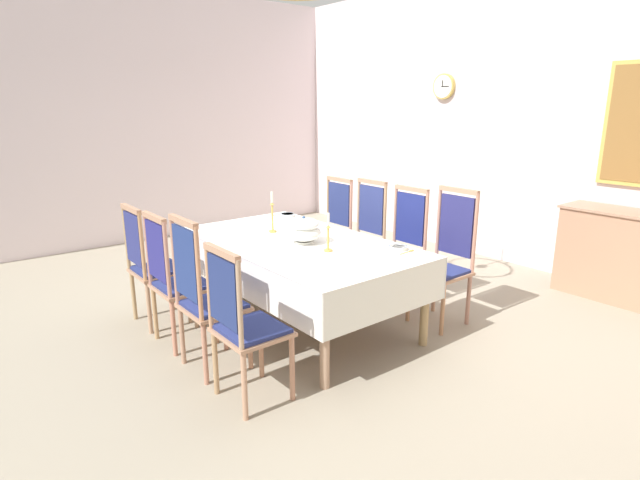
{
  "coord_description": "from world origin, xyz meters",
  "views": [
    {
      "loc": [
        3.43,
        -2.73,
        1.91
      ],
      "look_at": [
        0.19,
        -0.14,
        0.79
      ],
      "focal_mm": 28.46,
      "sensor_mm": 36.0,
      "label": 1
    }
  ],
  "objects_px": {
    "dining_table": "(299,249)",
    "candlestick_west": "(272,216)",
    "chair_north_c": "(401,246)",
    "spoon_secondary": "(284,214)",
    "chair_south_d": "(243,322)",
    "bowl_near_right": "(287,215)",
    "chair_north_a": "(331,227)",
    "chair_south_c": "(204,294)",
    "soup_tureen": "(304,230)",
    "chair_south_a": "(151,263)",
    "candlestick_east": "(328,236)",
    "sideboard": "(637,259)",
    "mounted_clock": "(444,87)",
    "spoon_primary": "(410,251)",
    "chair_north_d": "(446,257)",
    "chair_south_b": "(175,278)",
    "chair_north_b": "(362,235)",
    "bowl_near_left": "(398,247)"
  },
  "relations": [
    {
      "from": "candlestick_west",
      "to": "bowl_near_right",
      "type": "xyz_separation_m",
      "value": [
        -0.47,
        0.5,
        -0.14
      ]
    },
    {
      "from": "soup_tureen",
      "to": "spoon_secondary",
      "type": "distance_m",
      "value": 1.18
    },
    {
      "from": "chair_north_d",
      "to": "bowl_near_right",
      "type": "height_order",
      "value": "chair_north_d"
    },
    {
      "from": "chair_south_a",
      "to": "spoon_primary",
      "type": "xyz_separation_m",
      "value": [
        1.62,
        1.53,
        0.2
      ]
    },
    {
      "from": "mounted_clock",
      "to": "chair_south_d",
      "type": "bearing_deg",
      "value": -67.02
    },
    {
      "from": "bowl_near_left",
      "to": "dining_table",
      "type": "bearing_deg",
      "value": -146.1
    },
    {
      "from": "candlestick_east",
      "to": "sideboard",
      "type": "height_order",
      "value": "candlestick_east"
    },
    {
      "from": "bowl_near_right",
      "to": "spoon_secondary",
      "type": "relative_size",
      "value": 0.85
    },
    {
      "from": "chair_south_d",
      "to": "chair_north_c",
      "type": "bearing_deg",
      "value": 104.58
    },
    {
      "from": "chair_south_a",
      "to": "chair_south_c",
      "type": "relative_size",
      "value": 0.93
    },
    {
      "from": "chair_south_d",
      "to": "candlestick_east",
      "type": "relative_size",
      "value": 3.37
    },
    {
      "from": "dining_table",
      "to": "chair_south_d",
      "type": "bearing_deg",
      "value": -52.37
    },
    {
      "from": "spoon_secondary",
      "to": "chair_south_d",
      "type": "bearing_deg",
      "value": -29.03
    },
    {
      "from": "dining_table",
      "to": "chair_south_b",
      "type": "relative_size",
      "value": 2.0
    },
    {
      "from": "candlestick_east",
      "to": "spoon_primary",
      "type": "height_order",
      "value": "candlestick_east"
    },
    {
      "from": "chair_south_d",
      "to": "bowl_near_right",
      "type": "bearing_deg",
      "value": 137.57
    },
    {
      "from": "chair_north_c",
      "to": "spoon_secondary",
      "type": "distance_m",
      "value": 1.34
    },
    {
      "from": "candlestick_east",
      "to": "spoon_secondary",
      "type": "distance_m",
      "value": 1.48
    },
    {
      "from": "chair_south_b",
      "to": "mounted_clock",
      "type": "xyz_separation_m",
      "value": [
        -0.67,
        4.09,
        1.56
      ]
    },
    {
      "from": "chair_north_d",
      "to": "dining_table",
      "type": "bearing_deg",
      "value": 52.6
    },
    {
      "from": "chair_south_c",
      "to": "bowl_near_right",
      "type": "xyz_separation_m",
      "value": [
        -1.13,
        1.52,
        0.19
      ]
    },
    {
      "from": "chair_north_c",
      "to": "chair_south_d",
      "type": "height_order",
      "value": "chair_north_c"
    },
    {
      "from": "chair_north_c",
      "to": "sideboard",
      "type": "bearing_deg",
      "value": -128.66
    },
    {
      "from": "chair_south_b",
      "to": "candlestick_west",
      "type": "height_order",
      "value": "candlestick_west"
    },
    {
      "from": "chair_north_b",
      "to": "bowl_near_left",
      "type": "distance_m",
      "value": 1.15
    },
    {
      "from": "chair_north_a",
      "to": "chair_south_c",
      "type": "bearing_deg",
      "value": 117.02
    },
    {
      "from": "chair_north_d",
      "to": "candlestick_west",
      "type": "distance_m",
      "value": 1.61
    },
    {
      "from": "chair_south_c",
      "to": "spoon_secondary",
      "type": "relative_size",
      "value": 6.62
    },
    {
      "from": "chair_south_b",
      "to": "candlestick_east",
      "type": "xyz_separation_m",
      "value": [
        0.68,
        1.02,
        0.31
      ]
    },
    {
      "from": "soup_tureen",
      "to": "chair_south_d",
      "type": "bearing_deg",
      "value": -55.21
    },
    {
      "from": "chair_north_b",
      "to": "bowl_near_left",
      "type": "bearing_deg",
      "value": 151.36
    },
    {
      "from": "chair_north_a",
      "to": "chair_south_c",
      "type": "relative_size",
      "value": 0.96
    },
    {
      "from": "chair_south_b",
      "to": "bowl_near_left",
      "type": "xyz_separation_m",
      "value": [
        1.0,
        1.51,
        0.21
      ]
    },
    {
      "from": "chair_south_c",
      "to": "spoon_primary",
      "type": "xyz_separation_m",
      "value": [
        0.57,
        1.54,
        0.17
      ]
    },
    {
      "from": "dining_table",
      "to": "soup_tureen",
      "type": "height_order",
      "value": "soup_tureen"
    },
    {
      "from": "spoon_secondary",
      "to": "sideboard",
      "type": "xyz_separation_m",
      "value": [
        2.66,
        2.3,
        -0.31
      ]
    },
    {
      "from": "chair_south_c",
      "to": "spoon_secondary",
      "type": "height_order",
      "value": "chair_south_c"
    },
    {
      "from": "chair_north_d",
      "to": "candlestick_east",
      "type": "relative_size",
      "value": 3.8
    },
    {
      "from": "candlestick_west",
      "to": "chair_south_d",
      "type": "bearing_deg",
      "value": -40.63
    },
    {
      "from": "mounted_clock",
      "to": "chair_north_c",
      "type": "bearing_deg",
      "value": -59.51
    },
    {
      "from": "chair_north_a",
      "to": "mounted_clock",
      "type": "bearing_deg",
      "value": -85.72
    },
    {
      "from": "chair_north_a",
      "to": "chair_north_c",
      "type": "distance_m",
      "value": 1.05
    },
    {
      "from": "soup_tureen",
      "to": "dining_table",
      "type": "bearing_deg",
      "value": 180.0
    },
    {
      "from": "dining_table",
      "to": "candlestick_west",
      "type": "distance_m",
      "value": 0.46
    },
    {
      "from": "bowl_near_right",
      "to": "chair_north_c",
      "type": "bearing_deg",
      "value": 25.22
    },
    {
      "from": "chair_north_c",
      "to": "chair_south_d",
      "type": "distance_m",
      "value": 2.12
    },
    {
      "from": "soup_tureen",
      "to": "chair_south_a",
      "type": "bearing_deg",
      "value": -130.38
    },
    {
      "from": "candlestick_west",
      "to": "sideboard",
      "type": "height_order",
      "value": "candlestick_west"
    },
    {
      "from": "chair_south_d",
      "to": "bowl_near_right",
      "type": "distance_m",
      "value": 2.26
    },
    {
      "from": "chair_north_a",
      "to": "bowl_near_right",
      "type": "bearing_deg",
      "value": 81.33
    }
  ]
}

